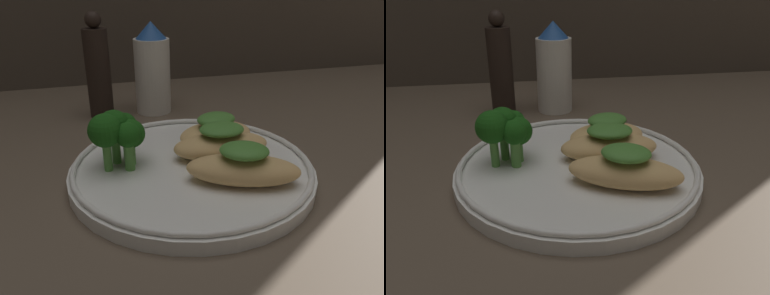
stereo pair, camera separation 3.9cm
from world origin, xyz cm
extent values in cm
cube|color=brown|center=(0.00, 0.00, -0.50)|extent=(180.00, 180.00, 1.00)
cylinder|color=white|center=(0.00, 0.00, 0.70)|extent=(25.87, 25.87, 1.40)
torus|color=white|center=(0.00, 0.00, 1.70)|extent=(25.27, 25.27, 0.60)
ellipsoid|color=tan|center=(3.70, -5.01, 2.79)|extent=(11.92, 8.25, 2.78)
ellipsoid|color=#478433|center=(3.70, -5.01, 4.84)|extent=(5.76, 5.23, 1.32)
ellipsoid|color=tan|center=(3.61, 0.96, 2.73)|extent=(10.87, 5.58, 2.67)
ellipsoid|color=#478433|center=(3.61, 0.96, 4.68)|extent=(5.10, 4.17, 1.23)
ellipsoid|color=tan|center=(4.19, 4.42, 2.61)|extent=(10.01, 7.77, 2.42)
ellipsoid|color=#478433|center=(4.19, 4.42, 4.53)|extent=(5.30, 4.57, 1.43)
cylinder|color=#569942|center=(-6.07, 1.87, 2.64)|extent=(0.71, 0.71, 2.48)
sphere|color=#195114|center=(-6.07, 1.87, 4.93)|extent=(3.01, 3.01, 3.01)
cylinder|color=#569942|center=(-6.50, 3.28, 2.99)|extent=(0.72, 0.72, 3.19)
sphere|color=#195114|center=(-6.50, 3.28, 5.47)|extent=(2.51, 2.51, 2.51)
cylinder|color=#569942|center=(-7.67, 2.67, 2.96)|extent=(0.92, 0.92, 3.11)
sphere|color=#195114|center=(-7.67, 2.67, 5.68)|extent=(3.33, 3.33, 3.33)
cylinder|color=#569942|center=(-8.67, 1.16, 3.02)|extent=(0.88, 0.88, 3.24)
sphere|color=#195114|center=(-8.67, 1.16, 5.84)|extent=(3.44, 3.44, 3.44)
cylinder|color=#569942|center=(-6.50, 0.71, 2.90)|extent=(1.03, 1.03, 2.99)
sphere|color=#195114|center=(-6.50, 0.71, 5.30)|extent=(2.59, 2.59, 2.59)
cylinder|color=white|center=(-0.01, 22.20, 5.65)|extent=(5.42, 5.42, 11.29)
cone|color=#23519E|center=(-0.01, 22.20, 12.53)|extent=(4.61, 4.61, 2.48)
cylinder|color=black|center=(-8.08, 22.20, 6.52)|extent=(3.60, 3.60, 13.04)
sphere|color=black|center=(-8.08, 22.20, 14.21)|extent=(2.34, 2.34, 2.34)
camera|label=1|loc=(-9.75, -34.27, 19.91)|focal=35.00mm
camera|label=2|loc=(-5.92, -35.13, 19.91)|focal=35.00mm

